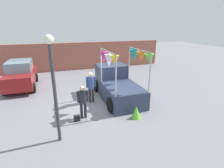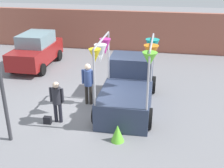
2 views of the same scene
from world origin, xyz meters
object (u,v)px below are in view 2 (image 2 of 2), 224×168
(handbag, at_px, (48,120))
(folded_kite_bundle_lime, at_px, (118,133))
(person_vendor, at_px, (88,80))
(parked_car, at_px, (36,50))
(person_customer, at_px, (57,98))
(vendor_truck, at_px, (129,85))

(handbag, xyz_separation_m, folded_kite_bundle_lime, (2.70, -0.62, 0.16))
(person_vendor, bearing_deg, parked_car, 135.35)
(person_customer, bearing_deg, person_vendor, 65.45)
(person_customer, xyz_separation_m, folded_kite_bundle_lime, (2.35, -0.82, -0.66))
(person_customer, xyz_separation_m, person_vendor, (0.73, 1.61, 0.11))
(person_vendor, distance_m, folded_kite_bundle_lime, 3.02)
(vendor_truck, xyz_separation_m, handbag, (-2.71, -2.08, -0.73))
(parked_car, xyz_separation_m, person_vendor, (4.05, -4.00, 0.12))
(person_customer, height_order, handbag, person_customer)
(parked_car, xyz_separation_m, person_customer, (3.32, -5.61, 0.01))
(person_vendor, height_order, handbag, person_vendor)
(vendor_truck, relative_size, handbag, 14.62)
(vendor_truck, relative_size, person_vendor, 2.33)
(parked_car, xyz_separation_m, folded_kite_bundle_lime, (5.66, -6.44, -0.64))
(vendor_truck, relative_size, parked_car, 1.02)
(vendor_truck, distance_m, folded_kite_bundle_lime, 2.77)
(parked_car, bearing_deg, vendor_truck, -33.27)
(vendor_truck, height_order, parked_car, vendor_truck)
(vendor_truck, height_order, person_vendor, vendor_truck)
(parked_car, height_order, folded_kite_bundle_lime, parked_car)
(person_vendor, xyz_separation_m, folded_kite_bundle_lime, (1.61, -2.43, -0.77))
(handbag, height_order, folded_kite_bundle_lime, folded_kite_bundle_lime)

